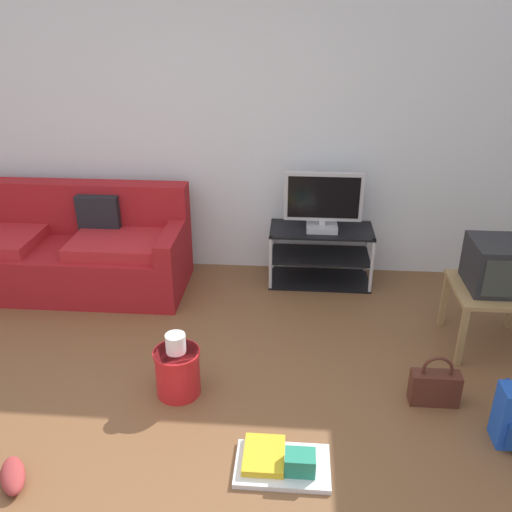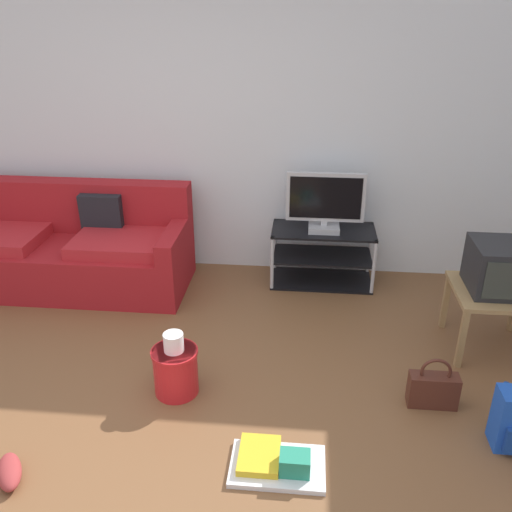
{
  "view_description": "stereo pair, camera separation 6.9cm",
  "coord_description": "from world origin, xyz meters",
  "views": [
    {
      "loc": [
        0.78,
        -2.21,
        2.26
      ],
      "look_at": [
        0.5,
        1.28,
        0.62
      ],
      "focal_mm": 38.33,
      "sensor_mm": 36.0,
      "label": 1
    },
    {
      "loc": [
        0.84,
        -2.2,
        2.26
      ],
      "look_at": [
        0.5,
        1.28,
        0.62
      ],
      "focal_mm": 38.33,
      "sensor_mm": 36.0,
      "label": 2
    }
  ],
  "objects": [
    {
      "name": "flat_tv",
      "position": [
        1.0,
        2.12,
        0.74
      ],
      "size": [
        0.65,
        0.22,
        0.5
      ],
      "color": "#B2B2B7",
      "rests_on": "tv_stand"
    },
    {
      "name": "tv_stand",
      "position": [
        1.0,
        2.15,
        0.25
      ],
      "size": [
        0.88,
        0.43,
        0.5
      ],
      "color": "black",
      "rests_on": "ground_plane"
    },
    {
      "name": "crt_tv",
      "position": [
        2.17,
        1.24,
        0.63
      ],
      "size": [
        0.39,
        0.42,
        0.34
      ],
      "color": "#232326",
      "rests_on": "side_table"
    },
    {
      "name": "wall_back",
      "position": [
        0.0,
        2.45,
        1.35
      ],
      "size": [
        9.0,
        0.1,
        2.7
      ],
      "primitive_type": "cube",
      "color": "silver",
      "rests_on": "ground_plane"
    },
    {
      "name": "handbag",
      "position": [
        1.66,
        0.56,
        0.12
      ],
      "size": [
        0.3,
        0.11,
        0.34
      ],
      "rotation": [
        0.0,
        0.0,
        -0.07
      ],
      "color": "#4C2319",
      "rests_on": "ground_plane"
    },
    {
      "name": "floor_tray",
      "position": [
        0.74,
        -0.04,
        0.04
      ],
      "size": [
        0.5,
        0.33,
        0.14
      ],
      "color": "silver",
      "rests_on": "ground_plane"
    },
    {
      "name": "cleaning_bucket",
      "position": [
        0.07,
        0.53,
        0.18
      ],
      "size": [
        0.29,
        0.29,
        0.43
      ],
      "color": "red",
      "rests_on": "ground_plane"
    },
    {
      "name": "couch",
      "position": [
        -1.21,
        1.91,
        0.32
      ],
      "size": [
        2.12,
        0.81,
        0.86
      ],
      "color": "maroon",
      "rests_on": "ground_plane"
    },
    {
      "name": "ground_plane",
      "position": [
        0.0,
        0.0,
        -0.01
      ],
      "size": [
        9.0,
        9.8,
        0.02
      ],
      "primitive_type": "cube",
      "color": "brown"
    },
    {
      "name": "side_table",
      "position": [
        2.17,
        1.23,
        0.4
      ],
      "size": [
        0.56,
        0.56,
        0.46
      ],
      "color": "#9E7A4C",
      "rests_on": "ground_plane"
    }
  ]
}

